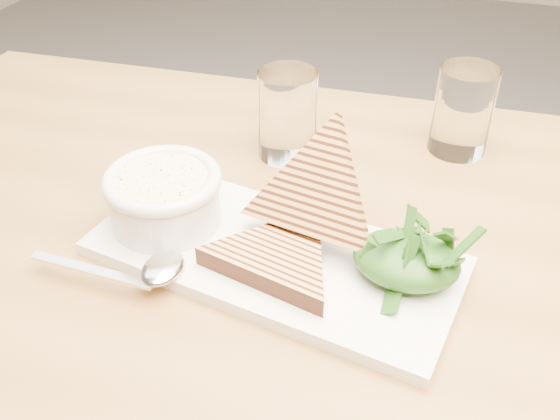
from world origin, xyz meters
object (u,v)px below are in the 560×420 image
(soup_bowl, at_px, (165,203))
(glass_far, at_px, (463,111))
(table_top, at_px, (345,320))
(platter, at_px, (274,256))
(glass_near, at_px, (288,115))

(soup_bowl, relative_size, glass_far, 1.03)
(soup_bowl, bearing_deg, table_top, -13.51)
(platter, distance_m, glass_near, 0.21)
(soup_bowl, bearing_deg, platter, -5.74)
(table_top, height_order, platter, platter)
(platter, height_order, soup_bowl, soup_bowl)
(glass_near, distance_m, glass_far, 0.21)
(table_top, bearing_deg, glass_near, 118.91)
(platter, distance_m, soup_bowl, 0.12)
(table_top, height_order, glass_near, glass_near)
(platter, xyz_separation_m, glass_far, (0.15, 0.27, 0.05))
(table_top, xyz_separation_m, soup_bowl, (-0.20, 0.05, 0.06))
(table_top, bearing_deg, platter, 155.96)
(table_top, height_order, soup_bowl, soup_bowl)
(table_top, distance_m, glass_near, 0.28)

